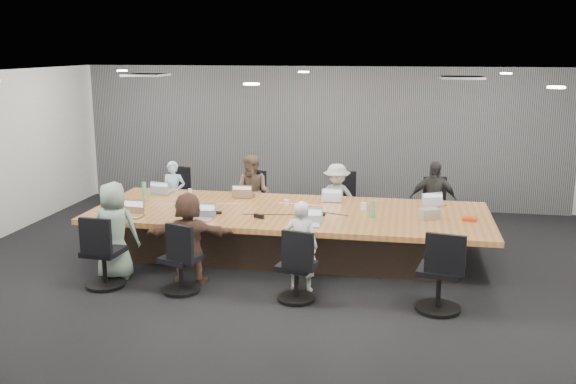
% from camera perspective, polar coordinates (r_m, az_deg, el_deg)
% --- Properties ---
extents(floor, '(10.00, 8.00, 0.00)m').
position_cam_1_polar(floor, '(9.51, -0.45, -6.71)').
color(floor, black).
rests_on(floor, ground).
extents(ceiling, '(10.00, 8.00, 0.00)m').
position_cam_1_polar(ceiling, '(8.98, -0.48, 10.40)').
color(ceiling, white).
rests_on(ceiling, wall_back).
extents(wall_back, '(10.00, 0.00, 2.80)m').
position_cam_1_polar(wall_back, '(13.04, 2.93, 4.94)').
color(wall_back, silver).
rests_on(wall_back, ground).
extents(wall_front, '(10.00, 0.00, 2.80)m').
position_cam_1_polar(wall_front, '(5.40, -8.70, -6.53)').
color(wall_front, silver).
rests_on(wall_front, ground).
extents(curtain, '(9.80, 0.04, 2.80)m').
position_cam_1_polar(curtain, '(12.96, 2.88, 4.89)').
color(curtain, slate).
rests_on(curtain, ground).
extents(conference_table, '(6.00, 2.20, 0.74)m').
position_cam_1_polar(conference_table, '(9.86, 0.11, -3.55)').
color(conference_table, '#33241B').
rests_on(conference_table, ground).
extents(chair_0, '(0.66, 0.66, 0.78)m').
position_cam_1_polar(chair_0, '(12.06, -9.50, -0.73)').
color(chair_0, black).
rests_on(chair_0, ground).
extents(chair_1, '(0.64, 0.64, 0.75)m').
position_cam_1_polar(chair_1, '(11.65, -2.72, -1.13)').
color(chair_1, black).
rests_on(chair_1, ground).
extents(chair_2, '(0.68, 0.68, 0.80)m').
position_cam_1_polar(chair_2, '(11.40, 4.51, -1.33)').
color(chair_2, black).
rests_on(chair_2, ground).
extents(chair_3, '(0.59, 0.59, 0.73)m').
position_cam_1_polar(chair_3, '(11.36, 12.63, -1.84)').
color(chair_3, black).
rests_on(chair_3, ground).
extents(chair_4, '(0.60, 0.60, 0.83)m').
position_cam_1_polar(chair_4, '(9.00, -16.05, -5.60)').
color(chair_4, black).
rests_on(chair_4, ground).
extents(chair_5, '(0.66, 0.66, 0.77)m').
position_cam_1_polar(chair_5, '(8.59, -9.52, -6.36)').
color(chair_5, black).
rests_on(chair_5, ground).
extents(chair_6, '(0.62, 0.62, 0.76)m').
position_cam_1_polar(chair_6, '(8.20, 0.76, -7.12)').
color(chair_6, black).
rests_on(chair_6, ground).
extents(chair_7, '(0.69, 0.69, 0.87)m').
position_cam_1_polar(chair_7, '(8.09, 13.30, -7.35)').
color(chair_7, black).
rests_on(chair_7, ground).
extents(person_0, '(0.45, 0.31, 1.18)m').
position_cam_1_polar(person_0, '(11.70, -10.12, -0.17)').
color(person_0, '#AECFE9').
rests_on(person_0, ground).
extents(laptop_0, '(0.38, 0.29, 0.02)m').
position_cam_1_polar(laptop_0, '(11.16, -11.14, -0.01)').
color(laptop_0, '#B2B2B7').
rests_on(laptop_0, conference_table).
extents(person_1, '(0.75, 0.65, 1.34)m').
position_cam_1_polar(person_1, '(11.25, -3.15, -0.09)').
color(person_1, brown).
rests_on(person_1, ground).
extents(laptop_1, '(0.35, 0.25, 0.02)m').
position_cam_1_polar(laptop_1, '(10.72, -3.85, -0.33)').
color(laptop_1, '#8C6647').
rests_on(laptop_1, conference_table).
extents(person_2, '(0.87, 0.61, 1.24)m').
position_cam_1_polar(person_2, '(11.01, 4.33, -0.67)').
color(person_2, '#9FA6A0').
rests_on(person_2, ground).
extents(laptop_2, '(0.33, 0.22, 0.02)m').
position_cam_1_polar(laptop_2, '(10.45, 4.01, -0.67)').
color(laptop_2, '#B2B2B7').
rests_on(laptop_2, conference_table).
extents(person_3, '(0.79, 0.34, 1.35)m').
position_cam_1_polar(person_3, '(10.95, 12.76, -0.74)').
color(person_3, '#2A2A2A').
rests_on(person_3, ground).
extents(laptop_3, '(0.36, 0.29, 0.02)m').
position_cam_1_polar(laptop_3, '(10.40, 12.88, -1.03)').
color(laptop_3, '#B2B2B7').
rests_on(laptop_3, conference_table).
extents(person_4, '(0.73, 0.53, 1.37)m').
position_cam_1_polar(person_4, '(9.22, -15.19, -3.33)').
color(person_4, gray).
rests_on(person_4, ground).
extents(laptop_4, '(0.37, 0.27, 0.02)m').
position_cam_1_polar(laptop_4, '(9.68, -13.81, -2.10)').
color(laptop_4, '#8C6647').
rests_on(laptop_4, conference_table).
extents(person_5, '(1.24, 0.60, 1.28)m').
position_cam_1_polar(person_5, '(8.82, -8.81, -4.06)').
color(person_5, brown).
rests_on(person_5, ground).
extents(laptop_5, '(0.32, 0.24, 0.02)m').
position_cam_1_polar(laptop_5, '(9.29, -7.71, -2.46)').
color(laptop_5, '#B2B2B7').
rests_on(laptop_5, conference_table).
extents(person_6, '(0.48, 0.34, 1.23)m').
position_cam_1_polar(person_6, '(8.46, 1.18, -4.84)').
color(person_6, silver).
rests_on(person_6, ground).
extents(laptop_6, '(0.36, 0.27, 0.02)m').
position_cam_1_polar(laptop_6, '(8.94, 1.76, -2.97)').
color(laptop_6, '#B2B2B7').
rests_on(laptop_6, conference_table).
extents(bottle_green_left, '(0.08, 0.08, 0.27)m').
position_cam_1_polar(bottle_green_left, '(10.79, -12.68, 0.16)').
color(bottle_green_left, '#59A16E').
rests_on(bottle_green_left, conference_table).
extents(bottle_green_right, '(0.08, 0.08, 0.25)m').
position_cam_1_polar(bottle_green_right, '(9.42, 7.52, -1.52)').
color(bottle_green_right, '#59A16E').
rests_on(bottle_green_right, conference_table).
extents(bottle_clear, '(0.08, 0.08, 0.20)m').
position_cam_1_polar(bottle_clear, '(10.46, -8.70, -0.25)').
color(bottle_clear, silver).
rests_on(bottle_clear, conference_table).
extents(cup_white_far, '(0.08, 0.08, 0.09)m').
position_cam_1_polar(cup_white_far, '(10.06, -0.13, -0.94)').
color(cup_white_far, white).
rests_on(cup_white_far, conference_table).
extents(cup_white_near, '(0.12, 0.12, 0.11)m').
position_cam_1_polar(cup_white_near, '(9.87, 6.76, -1.26)').
color(cup_white_near, white).
rests_on(cup_white_near, conference_table).
extents(mug_brown, '(0.10, 0.10, 0.10)m').
position_cam_1_polar(mug_brown, '(10.32, -14.80, -1.02)').
color(mug_brown, brown).
rests_on(mug_brown, conference_table).
extents(mic_left, '(0.17, 0.13, 0.03)m').
position_cam_1_polar(mic_left, '(9.64, -6.34, -1.83)').
color(mic_left, black).
rests_on(mic_left, conference_table).
extents(mic_right, '(0.15, 0.12, 0.03)m').
position_cam_1_polar(mic_right, '(9.50, 2.86, -2.00)').
color(mic_right, black).
rests_on(mic_right, conference_table).
extents(stapler, '(0.17, 0.10, 0.06)m').
position_cam_1_polar(stapler, '(9.33, -2.59, -2.16)').
color(stapler, black).
rests_on(stapler, conference_table).
extents(canvas_bag, '(0.33, 0.30, 0.15)m').
position_cam_1_polar(canvas_bag, '(9.50, 12.43, -1.89)').
color(canvas_bag, gray).
rests_on(canvas_bag, conference_table).
extents(snack_packet, '(0.22, 0.17, 0.04)m').
position_cam_1_polar(snack_packet, '(9.54, 15.84, -2.35)').
color(snack_packet, red).
rests_on(snack_packet, conference_table).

